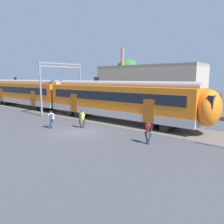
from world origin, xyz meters
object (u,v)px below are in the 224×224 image
(pedestrian_white, at_px, (51,118))
(pedestrian_red, at_px, (148,130))
(pedestrian_yellow, at_px, (82,118))
(commuter_train, at_px, (27,93))

(pedestrian_white, bearing_deg, pedestrian_red, 8.87)
(pedestrian_white, height_order, pedestrian_red, same)
(pedestrian_white, relative_size, pedestrian_yellow, 1.00)
(pedestrian_white, distance_m, pedestrian_yellow, 2.80)
(commuter_train, height_order, pedestrian_yellow, commuter_train)
(commuter_train, xyz_separation_m, pedestrian_yellow, (17.47, -4.55, -1.26))
(pedestrian_white, relative_size, pedestrian_red, 1.00)
(pedestrian_yellow, bearing_deg, commuter_train, 165.40)
(commuter_train, relative_size, pedestrian_white, 33.99)
(commuter_train, xyz_separation_m, pedestrian_white, (15.39, -6.42, -1.26))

